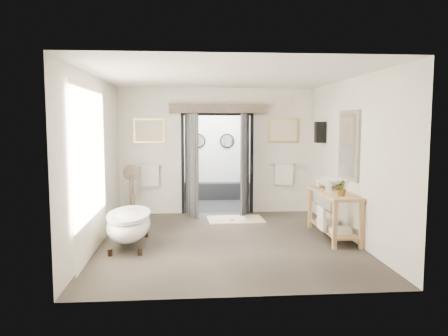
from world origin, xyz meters
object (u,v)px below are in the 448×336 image
at_px(vanity, 333,211).
at_px(clawfoot_tub, 129,224).
at_px(basin, 329,184).
at_px(rug, 235,219).

bearing_deg(vanity, clawfoot_tub, -176.14).
distance_m(vanity, basin, 0.59).
bearing_deg(basin, rug, 134.13).
relative_size(clawfoot_tub, rug, 1.33).
xyz_separation_m(clawfoot_tub, rug, (2.03, 1.89, -0.37)).
height_order(clawfoot_tub, vanity, vanity).
bearing_deg(basin, vanity, -106.39).
bearing_deg(vanity, basin, 82.60).
relative_size(rug, basin, 2.30).
distance_m(clawfoot_tub, vanity, 3.65).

